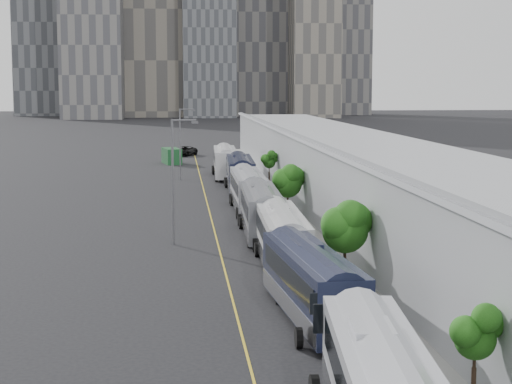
{
  "coord_description": "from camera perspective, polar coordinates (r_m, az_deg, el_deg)",
  "views": [
    {
      "loc": [
        -4.5,
        -20.45,
        11.92
      ],
      "look_at": [
        2.12,
        51.17,
        3.0
      ],
      "focal_mm": 60.0,
      "sensor_mm": 36.0,
      "label": 1
    }
  ],
  "objects": [
    {
      "name": "tree_2",
      "position": [
        77.73,
        2.13,
        0.86
      ],
      "size": [
        2.63,
        2.63,
        4.85
      ],
      "color": "black",
      "rests_on": "ground"
    },
    {
      "name": "tree_0",
      "position": [
        31.91,
        14.4,
        -9.14
      ],
      "size": [
        1.53,
        1.53,
        3.94
      ],
      "color": "black",
      "rests_on": "ground"
    },
    {
      "name": "bus_1",
      "position": [
        44.02,
        3.7,
        -6.49
      ],
      "size": [
        3.67,
        13.2,
        3.81
      ],
      "rotation": [
        0.0,
        0.0,
        0.08
      ],
      "color": "black",
      "rests_on": "ground"
    },
    {
      "name": "street_lamp_near",
      "position": [
        64.39,
        -5.42,
        1.27
      ],
      "size": [
        2.04,
        0.22,
        9.49
      ],
      "color": "#59595E",
      "rests_on": "ground"
    },
    {
      "name": "shipping_container",
      "position": [
        132.65,
        -5.64,
        2.4
      ],
      "size": [
        3.25,
        5.64,
        2.41
      ],
      "primitive_type": "cube",
      "rotation": [
        0.0,
        0.0,
        0.2
      ],
      "color": "#154621",
      "rests_on": "ground"
    },
    {
      "name": "lane_line",
      "position": [
        76.44,
        -2.97,
        -1.9
      ],
      "size": [
        0.12,
        160.0,
        0.02
      ],
      "primitive_type": "cube",
      "color": "gold",
      "rests_on": "ground"
    },
    {
      "name": "sidewalk",
      "position": [
        77.56,
        4.8,
        -1.75
      ],
      "size": [
        10.0,
        170.0,
        0.12
      ],
      "primitive_type": "cube",
      "color": "gray",
      "rests_on": "ground"
    },
    {
      "name": "suv",
      "position": [
        147.8,
        -4.79,
        2.74
      ],
      "size": [
        4.94,
        6.49,
        1.64
      ],
      "primitive_type": "imported",
      "rotation": [
        0.0,
        0.0,
        -0.43
      ],
      "color": "black",
      "rests_on": "ground"
    },
    {
      "name": "bus_3",
      "position": [
        68.3,
        0.34,
        -1.55
      ],
      "size": [
        3.17,
        13.7,
        3.98
      ],
      "rotation": [
        0.0,
        0.0,
        -0.03
      ],
      "color": "slate",
      "rests_on": "ground"
    },
    {
      "name": "bus_5",
      "position": [
        97.32,
        -1.06,
        1.05
      ],
      "size": [
        3.29,
        14.03,
        4.07
      ],
      "rotation": [
        0.0,
        0.0,
        -0.03
      ],
      "color": "black",
      "rests_on": "ground"
    },
    {
      "name": "depot",
      "position": [
        77.91,
        7.72,
        0.81
      ],
      "size": [
        12.45,
        160.4,
        7.2
      ],
      "color": "gray",
      "rests_on": "ground"
    },
    {
      "name": "bus_4",
      "position": [
        82.15,
        -0.53,
        -0.1
      ],
      "size": [
        3.01,
        13.57,
        3.96
      ],
      "rotation": [
        0.0,
        0.0,
        -0.01
      ],
      "color": "#A7A8B1",
      "rests_on": "ground"
    },
    {
      "name": "bus_2",
      "position": [
        56.79,
        1.71,
        -3.37
      ],
      "size": [
        3.03,
        13.32,
        3.87
      ],
      "rotation": [
        0.0,
        0.0,
        -0.03
      ],
      "color": "silver",
      "rests_on": "ground"
    },
    {
      "name": "tree_3",
      "position": [
        98.55,
        0.89,
        2.11
      ],
      "size": [
        1.48,
        1.48,
        4.2
      ],
      "color": "black",
      "rests_on": "ground"
    },
    {
      "name": "street_lamp_far",
      "position": [
        109.26,
        -4.99,
        3.54
      ],
      "size": [
        2.04,
        0.22,
        9.11
      ],
      "color": "#59595E",
      "rests_on": "ground"
    },
    {
      "name": "bus_6",
      "position": [
        112.45,
        -2.07,
        1.86
      ],
      "size": [
        3.24,
        14.02,
        4.07
      ],
      "rotation": [
        0.0,
        0.0,
        -0.03
      ],
      "color": "white",
      "rests_on": "ground"
    },
    {
      "name": "tree_1",
      "position": [
        51.1,
        5.97,
        -2.08
      ],
      "size": [
        2.78,
        2.78,
        5.23
      ],
      "color": "black",
      "rests_on": "ground"
    }
  ]
}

